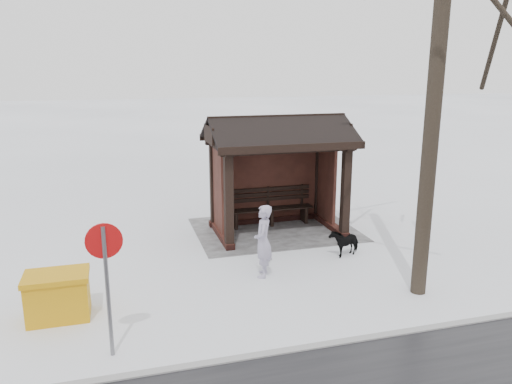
% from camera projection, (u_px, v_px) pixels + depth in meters
% --- Properties ---
extents(ground, '(120.00, 120.00, 0.00)m').
position_uv_depth(ground, '(277.00, 232.00, 13.21)').
color(ground, white).
rests_on(ground, ground).
extents(kerb, '(120.00, 0.15, 0.06)m').
position_uv_depth(kerb, '(383.00, 336.00, 8.08)').
color(kerb, gray).
rests_on(kerb, ground).
extents(trampled_patch, '(4.20, 3.20, 0.02)m').
position_uv_depth(trampled_patch, '(275.00, 229.00, 13.40)').
color(trampled_patch, gray).
rests_on(trampled_patch, ground).
extents(bus_shelter, '(3.60, 2.40, 3.09)m').
position_uv_depth(bus_shelter, '(276.00, 150.00, 12.84)').
color(bus_shelter, '#341612').
rests_on(bus_shelter, ground).
extents(pedestrian, '(0.53, 0.65, 1.53)m').
position_uv_depth(pedestrian, '(263.00, 241.00, 10.27)').
color(pedestrian, '#9F97B1').
rests_on(pedestrian, ground).
extents(dog, '(0.83, 0.60, 0.64)m').
position_uv_depth(dog, '(345.00, 242.00, 11.55)').
color(dog, black).
rests_on(dog, ground).
extents(grit_bin, '(1.07, 0.74, 0.83)m').
position_uv_depth(grit_bin, '(58.00, 296.00, 8.59)').
color(grit_bin, '#C4870B').
rests_on(grit_bin, ground).
extents(road_sign, '(0.53, 0.09, 2.09)m').
position_uv_depth(road_sign, '(105.00, 260.00, 7.22)').
color(road_sign, slate).
rests_on(road_sign, ground).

